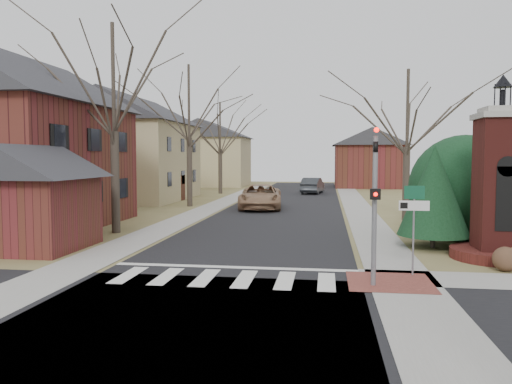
% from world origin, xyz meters
% --- Properties ---
extents(ground, '(120.00, 120.00, 0.00)m').
position_xyz_m(ground, '(0.00, 0.00, 0.00)').
color(ground, olive).
rests_on(ground, ground).
extents(main_street, '(8.00, 70.00, 0.01)m').
position_xyz_m(main_street, '(0.00, 22.00, 0.01)').
color(main_street, black).
rests_on(main_street, ground).
extents(cross_street, '(120.00, 8.00, 0.01)m').
position_xyz_m(cross_street, '(0.00, -3.00, 0.01)').
color(cross_street, black).
rests_on(cross_street, ground).
extents(crosswalk_zone, '(8.00, 2.20, 0.02)m').
position_xyz_m(crosswalk_zone, '(0.00, 0.80, 0.01)').
color(crosswalk_zone, silver).
rests_on(crosswalk_zone, ground).
extents(stop_bar, '(8.00, 0.35, 0.02)m').
position_xyz_m(stop_bar, '(0.00, 2.30, 0.01)').
color(stop_bar, silver).
rests_on(stop_bar, ground).
extents(sidewalk_right_main, '(2.00, 60.00, 0.02)m').
position_xyz_m(sidewalk_right_main, '(5.20, 22.00, 0.01)').
color(sidewalk_right_main, gray).
rests_on(sidewalk_right_main, ground).
extents(sidewalk_left, '(2.00, 60.00, 0.02)m').
position_xyz_m(sidewalk_left, '(-5.20, 22.00, 0.01)').
color(sidewalk_left, gray).
rests_on(sidewalk_left, ground).
extents(curb_apron, '(2.40, 2.40, 0.02)m').
position_xyz_m(curb_apron, '(4.80, 1.00, 0.01)').
color(curb_apron, brown).
rests_on(curb_apron, ground).
extents(traffic_signal_pole, '(0.28, 0.41, 4.50)m').
position_xyz_m(traffic_signal_pole, '(4.30, 0.57, 2.59)').
color(traffic_signal_pole, slate).
rests_on(traffic_signal_pole, ground).
extents(sign_post, '(0.90, 0.07, 2.75)m').
position_xyz_m(sign_post, '(5.59, 1.99, 1.95)').
color(sign_post, slate).
rests_on(sign_post, ground).
extents(brick_gate_monument, '(3.20, 3.20, 6.47)m').
position_xyz_m(brick_gate_monument, '(9.00, 4.99, 2.17)').
color(brick_gate_monument, '#5B1F1A').
rests_on(brick_gate_monument, ground).
extents(house_brick_left, '(9.80, 11.80, 9.42)m').
position_xyz_m(house_brick_left, '(-13.01, 9.99, 4.66)').
color(house_brick_left, maroon).
rests_on(house_brick_left, ground).
extents(house_stucco_left, '(9.80, 12.80, 9.28)m').
position_xyz_m(house_stucco_left, '(-13.50, 27.00, 4.59)').
color(house_stucco_left, tan).
rests_on(house_stucco_left, ground).
extents(garage_left, '(4.80, 4.80, 4.29)m').
position_xyz_m(garage_left, '(-8.52, 4.49, 2.24)').
color(garage_left, maroon).
rests_on(garage_left, ground).
extents(house_distant_left, '(10.80, 8.80, 8.53)m').
position_xyz_m(house_distant_left, '(-12.01, 48.00, 4.25)').
color(house_distant_left, tan).
rests_on(house_distant_left, ground).
extents(house_distant_right, '(8.80, 8.80, 7.30)m').
position_xyz_m(house_distant_right, '(7.99, 47.99, 3.65)').
color(house_distant_right, maroon).
rests_on(house_distant_right, ground).
extents(evergreen_near, '(2.80, 2.80, 4.10)m').
position_xyz_m(evergreen_near, '(7.20, 7.00, 2.30)').
color(evergreen_near, '#473D33').
rests_on(evergreen_near, ground).
extents(evergreen_mid, '(3.40, 3.40, 4.70)m').
position_xyz_m(evergreen_mid, '(10.50, 8.20, 2.60)').
color(evergreen_mid, '#473D33').
rests_on(evergreen_mid, ground).
extents(evergreen_mass, '(4.80, 4.80, 4.80)m').
position_xyz_m(evergreen_mass, '(9.00, 9.50, 2.40)').
color(evergreen_mass, black).
rests_on(evergreen_mass, ground).
extents(bare_tree_0, '(8.05, 8.05, 11.15)m').
position_xyz_m(bare_tree_0, '(-7.00, 9.00, 7.70)').
color(bare_tree_0, '#473D33').
rests_on(bare_tree_0, ground).
extents(bare_tree_1, '(8.40, 8.40, 11.64)m').
position_xyz_m(bare_tree_1, '(-7.00, 22.00, 8.03)').
color(bare_tree_1, '#473D33').
rests_on(bare_tree_1, ground).
extents(bare_tree_2, '(7.35, 7.35, 10.19)m').
position_xyz_m(bare_tree_2, '(-7.50, 35.00, 7.03)').
color(bare_tree_2, '#473D33').
rests_on(bare_tree_2, ground).
extents(bare_tree_3, '(7.00, 7.00, 9.70)m').
position_xyz_m(bare_tree_3, '(7.50, 16.00, 6.69)').
color(bare_tree_3, '#473D33').
rests_on(bare_tree_3, ground).
extents(pickup_truck, '(3.39, 6.38, 1.71)m').
position_xyz_m(pickup_truck, '(-1.60, 20.95, 0.85)').
color(pickup_truck, '#9D7756').
rests_on(pickup_truck, ground).
extents(distant_car, '(2.35, 4.99, 1.58)m').
position_xyz_m(distant_car, '(1.60, 36.33, 0.79)').
color(distant_car, '#393D41').
rests_on(distant_car, ground).
extents(dry_shrub_left, '(0.79, 0.79, 0.79)m').
position_xyz_m(dry_shrub_left, '(8.60, 3.00, 0.39)').
color(dry_shrub_left, brown).
rests_on(dry_shrub_left, ground).
extents(dry_shrub_right, '(0.79, 0.79, 0.79)m').
position_xyz_m(dry_shrub_right, '(9.30, 4.60, 0.39)').
color(dry_shrub_right, brown).
rests_on(dry_shrub_right, ground).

